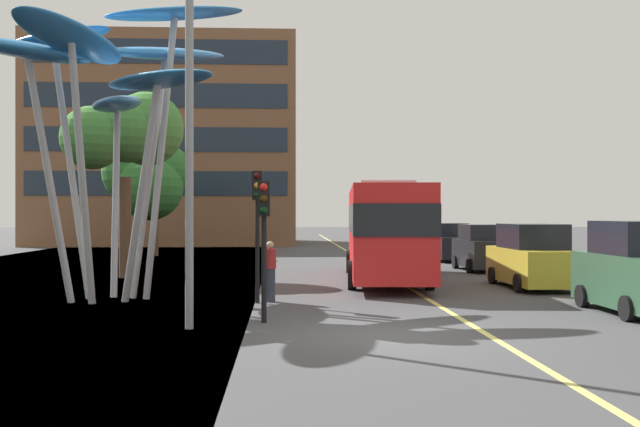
{
  "coord_description": "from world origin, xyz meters",
  "views": [
    {
      "loc": [
        -2.16,
        -14.73,
        2.49
      ],
      "look_at": [
        -0.99,
        9.12,
        2.5
      ],
      "focal_mm": 40.55,
      "sensor_mm": 36.0,
      "label": 1
    }
  ],
  "objects_px": {
    "leaf_sculpture": "(106,73)",
    "car_far_side": "(448,243)",
    "car_parked_far": "(532,258)",
    "street_lamp": "(204,99)",
    "traffic_light_kerb_near": "(264,220)",
    "car_parked_mid": "(639,271)",
    "pedestrian": "(270,271)",
    "red_bus": "(385,227)",
    "traffic_light_kerb_far": "(257,208)",
    "car_side_street": "(484,249)"
  },
  "relations": [
    {
      "from": "car_side_street",
      "to": "car_far_side",
      "type": "distance_m",
      "value": 6.7
    },
    {
      "from": "street_lamp",
      "to": "traffic_light_kerb_near",
      "type": "bearing_deg",
      "value": 29.21
    },
    {
      "from": "car_side_street",
      "to": "pedestrian",
      "type": "xyz_separation_m",
      "value": [
        -9.13,
        -10.79,
        -0.09
      ]
    },
    {
      "from": "leaf_sculpture",
      "to": "car_parked_mid",
      "type": "xyz_separation_m",
      "value": [
        14.0,
        -3.59,
        -5.51
      ]
    },
    {
      "from": "red_bus",
      "to": "traffic_light_kerb_near",
      "type": "height_order",
      "value": "red_bus"
    },
    {
      "from": "car_parked_mid",
      "to": "car_side_street",
      "type": "distance_m",
      "value": 13.65
    },
    {
      "from": "leaf_sculpture",
      "to": "car_far_side",
      "type": "bearing_deg",
      "value": 50.41
    },
    {
      "from": "car_parked_mid",
      "to": "traffic_light_kerb_near",
      "type": "bearing_deg",
      "value": -173.0
    },
    {
      "from": "traffic_light_kerb_far",
      "to": "red_bus",
      "type": "bearing_deg",
      "value": 55.58
    },
    {
      "from": "car_side_street",
      "to": "street_lamp",
      "type": "relative_size",
      "value": 0.51
    },
    {
      "from": "red_bus",
      "to": "traffic_light_kerb_near",
      "type": "xyz_separation_m",
      "value": [
        -4.2,
        -10.17,
        0.35
      ]
    },
    {
      "from": "red_bus",
      "to": "traffic_light_kerb_near",
      "type": "relative_size",
      "value": 3.62
    },
    {
      "from": "car_parked_mid",
      "to": "car_side_street",
      "type": "xyz_separation_m",
      "value": [
        -0.12,
        13.65,
        -0.12
      ]
    },
    {
      "from": "red_bus",
      "to": "car_far_side",
      "type": "xyz_separation_m",
      "value": [
        4.97,
        11.32,
        -1.05
      ]
    },
    {
      "from": "leaf_sculpture",
      "to": "car_parked_far",
      "type": "distance_m",
      "value": 14.83
    },
    {
      "from": "car_parked_far",
      "to": "pedestrian",
      "type": "relative_size",
      "value": 2.67
    },
    {
      "from": "pedestrian",
      "to": "street_lamp",
      "type": "bearing_deg",
      "value": -105.74
    },
    {
      "from": "pedestrian",
      "to": "car_parked_far",
      "type": "bearing_deg",
      "value": 21.43
    },
    {
      "from": "car_side_street",
      "to": "car_far_side",
      "type": "relative_size",
      "value": 0.88
    },
    {
      "from": "car_parked_mid",
      "to": "street_lamp",
      "type": "height_order",
      "value": "street_lamp"
    },
    {
      "from": "street_lamp",
      "to": "car_side_street",
      "type": "bearing_deg",
      "value": 56.0
    },
    {
      "from": "car_parked_far",
      "to": "pedestrian",
      "type": "height_order",
      "value": "car_parked_far"
    },
    {
      "from": "traffic_light_kerb_near",
      "to": "car_side_street",
      "type": "distance_m",
      "value": 17.47
    },
    {
      "from": "leaf_sculpture",
      "to": "street_lamp",
      "type": "relative_size",
      "value": 1.12
    },
    {
      "from": "pedestrian",
      "to": "traffic_light_kerb_far",
      "type": "bearing_deg",
      "value": -133.26
    },
    {
      "from": "traffic_light_kerb_near",
      "to": "car_parked_mid",
      "type": "relative_size",
      "value": 0.79
    },
    {
      "from": "car_parked_mid",
      "to": "pedestrian",
      "type": "distance_m",
      "value": 9.68
    },
    {
      "from": "traffic_light_kerb_near",
      "to": "car_parked_far",
      "type": "bearing_deg",
      "value": 40.21
    },
    {
      "from": "leaf_sculpture",
      "to": "traffic_light_kerb_near",
      "type": "height_order",
      "value": "leaf_sculpture"
    },
    {
      "from": "traffic_light_kerb_far",
      "to": "street_lamp",
      "type": "height_order",
      "value": "street_lamp"
    },
    {
      "from": "car_far_side",
      "to": "pedestrian",
      "type": "relative_size",
      "value": 2.68
    },
    {
      "from": "leaf_sculpture",
      "to": "car_far_side",
      "type": "xyz_separation_m",
      "value": [
        13.86,
        16.76,
        -5.64
      ]
    },
    {
      "from": "car_parked_far",
      "to": "car_far_side",
      "type": "bearing_deg",
      "value": 88.43
    },
    {
      "from": "car_parked_far",
      "to": "pedestrian",
      "type": "distance_m",
      "value": 9.37
    },
    {
      "from": "leaf_sculpture",
      "to": "traffic_light_kerb_far",
      "type": "relative_size",
      "value": 2.39
    },
    {
      "from": "street_lamp",
      "to": "traffic_light_kerb_far",
      "type": "bearing_deg",
      "value": 77.29
    },
    {
      "from": "traffic_light_kerb_far",
      "to": "car_far_side",
      "type": "xyz_separation_m",
      "value": [
        9.46,
        17.86,
        -1.72
      ]
    },
    {
      "from": "leaf_sculpture",
      "to": "pedestrian",
      "type": "distance_m",
      "value": 7.47
    },
    {
      "from": "car_parked_far",
      "to": "red_bus",
      "type": "bearing_deg",
      "value": 149.06
    },
    {
      "from": "traffic_light_kerb_near",
      "to": "red_bus",
      "type": "bearing_deg",
      "value": 67.58
    },
    {
      "from": "car_parked_far",
      "to": "street_lamp",
      "type": "distance_m",
      "value": 13.52
    },
    {
      "from": "car_side_street",
      "to": "pedestrian",
      "type": "distance_m",
      "value": 14.13
    },
    {
      "from": "red_bus",
      "to": "car_parked_mid",
      "type": "xyz_separation_m",
      "value": [
        5.11,
        -9.03,
        -0.92
      ]
    },
    {
      "from": "red_bus",
      "to": "car_parked_far",
      "type": "distance_m",
      "value": 5.44
    },
    {
      "from": "red_bus",
      "to": "traffic_light_kerb_far",
      "type": "bearing_deg",
      "value": -124.42
    },
    {
      "from": "street_lamp",
      "to": "pedestrian",
      "type": "distance_m",
      "value": 6.39
    },
    {
      "from": "car_far_side",
      "to": "car_side_street",
      "type": "bearing_deg",
      "value": -89.84
    },
    {
      "from": "traffic_light_kerb_near",
      "to": "street_lamp",
      "type": "xyz_separation_m",
      "value": [
        -1.26,
        -0.71,
        2.63
      ]
    },
    {
      "from": "red_bus",
      "to": "traffic_light_kerb_far",
      "type": "relative_size",
      "value": 3.19
    },
    {
      "from": "car_side_street",
      "to": "street_lamp",
      "type": "xyz_separation_m",
      "value": [
        -10.45,
        -15.5,
        4.02
      ]
    }
  ]
}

